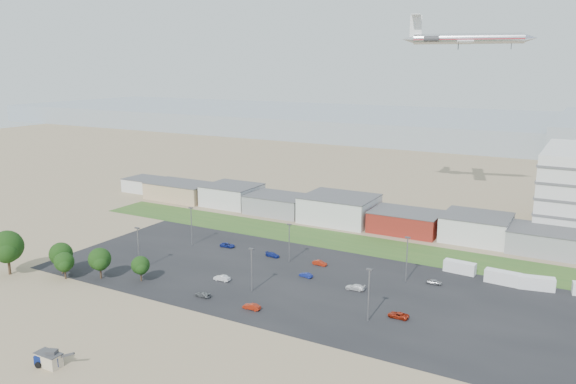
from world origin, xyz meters
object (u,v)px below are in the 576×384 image
Objects in this scene: parked_car_11 at (320,263)px; parked_car_12 at (355,287)px; parked_car_6 at (273,255)px; portable_shed at (49,359)px; parked_car_3 at (203,294)px; parked_car_8 at (434,282)px; parked_car_4 at (222,278)px; telehandler at (48,358)px; parked_car_9 at (227,245)px; box_trailer_a at (460,267)px; parked_car_0 at (398,315)px; parked_car_13 at (252,307)px; airliner at (468,39)px; parked_car_7 at (306,275)px; tree_far_left at (7,250)px.

parked_car_11 is 17.08m from parked_car_12.
parked_car_6 is 1.07× the size of parked_car_11.
portable_shed is 35.35m from parked_car_3.
parked_car_4 is at bearing 110.77° from parked_car_8.
parked_car_4 is (2.90, 44.60, -0.79)m from telehandler.
parked_car_9 is at bearing -108.03° from parked_car_12.
telehandler is 1.74× the size of parked_car_4.
parked_car_4 reaches higher than parked_car_12.
parked_car_12 is (-17.81, -21.96, -0.76)m from box_trailer_a.
parked_car_0 reaches higher than parked_car_8.
box_trailer_a is 28.28m from parked_car_12.
telehandler is at bearing -33.85° from parked_car_12.
parked_car_9 is at bearing -164.99° from box_trailer_a.
portable_shed is 1.23× the size of parked_car_13.
airliner is at bearing -35.10° from parked_car_9.
parked_car_3 is 33.78m from parked_car_9.
telehandler is 2.05× the size of parked_car_8.
parked_car_3 is 52.02m from parked_car_8.
parked_car_11 is (15.23, 20.18, -0.05)m from parked_car_4.
parked_car_4 is at bearing -125.88° from parked_car_13.
parked_car_0 is 15.72m from parked_car_12.
box_trailer_a is (49.56, 76.54, 0.23)m from portable_shed.
box_trailer_a is at bearing -66.40° from parked_car_11.
parked_car_0 is 1.23× the size of parked_car_8.
parked_car_13 is (17.31, 34.81, -0.54)m from portable_shed.
telehandler is 67.28m from parked_car_11.
tree_far_left is at bearing -55.19° from parked_car_7.
parked_car_8 is 18.63m from parked_car_12.
parked_car_13 is at bearing -68.36° from parked_car_0.
parked_car_8 is at bearing 34.90° from telehandler.
box_trailer_a reaches higher than parked_car_3.
parked_car_12 reaches higher than parked_car_9.
airliner is at bearing 175.20° from parked_car_12.
parked_car_11 reaches higher than parked_car_3.
box_trailer_a is at bearing 130.91° from parked_car_7.
parked_car_7 is 0.98× the size of parked_car_8.
parked_car_6 is at bearing -123.64° from airliner.
parked_car_0 is 1.11× the size of parked_car_3.
parked_car_3 is 25.26m from parked_car_7.
airliner is 11.47× the size of parked_car_13.
parked_car_12 is (-12.86, 9.04, 0.05)m from parked_car_0.
airliner is 9.92× the size of parked_car_12.
airliner is 12.99× the size of parked_car_7.
airliner is 10.33× the size of parked_car_0.
portable_shed reaches higher than parked_car_6.
parked_car_9 is (-59.78, -11.16, -0.81)m from box_trailer_a.
airliner is 123.78m from parked_car_13.
tree_far_left is 74.49m from parked_car_11.
parked_car_6 is at bearing 40.51° from tree_far_left.
tree_far_left reaches higher than portable_shed.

